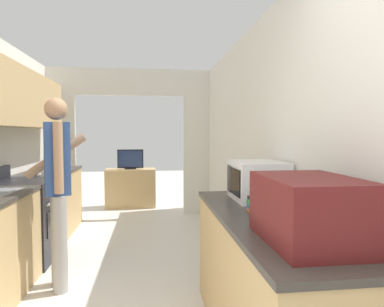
# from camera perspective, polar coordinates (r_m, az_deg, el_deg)

# --- Properties ---
(wall_right) EXTENTS (0.06, 7.44, 2.50)m
(wall_right) POSITION_cam_1_polar(r_m,az_deg,el_deg) (2.97, 13.96, 0.16)
(wall_right) COLOR silver
(wall_right) RESTS_ON ground_plane
(wall_far_with_doorway) EXTENTS (3.12, 0.06, 2.50)m
(wall_far_with_doorway) POSITION_cam_1_polar(r_m,az_deg,el_deg) (5.93, -10.23, 3.76)
(wall_far_with_doorway) COLOR silver
(wall_far_with_doorway) RESTS_ON ground_plane
(counter_left) EXTENTS (0.62, 3.85, 0.90)m
(counter_left) POSITION_cam_1_polar(r_m,az_deg,el_deg) (3.99, -27.65, -10.93)
(counter_left) COLOR tan
(counter_left) RESTS_ON ground_plane
(counter_right) EXTENTS (0.62, 1.86, 0.90)m
(counter_right) POSITION_cam_1_polar(r_m,az_deg,el_deg) (2.36, 12.62, -20.75)
(counter_right) COLOR tan
(counter_right) RESTS_ON ground_plane
(range_oven) EXTENTS (0.66, 0.74, 1.04)m
(range_oven) POSITION_cam_1_polar(r_m,az_deg,el_deg) (4.25, -26.19, -9.97)
(range_oven) COLOR black
(range_oven) RESTS_ON ground_plane
(person) EXTENTS (0.55, 0.45, 1.73)m
(person) POSITION_cam_1_polar(r_m,az_deg,el_deg) (3.31, -21.47, -5.16)
(person) COLOR #9E9E9E
(person) RESTS_ON ground_plane
(suitcase) EXTENTS (0.40, 0.60, 0.31)m
(suitcase) POSITION_cam_1_polar(r_m,az_deg,el_deg) (1.71, 18.84, -8.83)
(suitcase) COLOR #5B1919
(suitcase) RESTS_ON counter_right
(microwave) EXTENTS (0.38, 0.46, 0.30)m
(microwave) POSITION_cam_1_polar(r_m,az_deg,el_deg) (2.69, 10.90, -4.45)
(microwave) COLOR white
(microwave) RESTS_ON counter_right
(book_stack) EXTENTS (0.25, 0.32, 0.10)m
(book_stack) POSITION_cam_1_polar(r_m,az_deg,el_deg) (2.22, 12.51, -8.69)
(book_stack) COLOR #C67028
(book_stack) RESTS_ON counter_right
(tv_cabinet) EXTENTS (0.94, 0.42, 0.73)m
(tv_cabinet) POSITION_cam_1_polar(r_m,az_deg,el_deg) (6.70, -10.15, -5.65)
(tv_cabinet) COLOR tan
(tv_cabinet) RESTS_ON ground_plane
(television) EXTENTS (0.49, 0.16, 0.37)m
(television) POSITION_cam_1_polar(r_m,az_deg,el_deg) (6.59, -10.22, -0.99)
(television) COLOR black
(television) RESTS_ON tv_cabinet
(knife) EXTENTS (0.09, 0.32, 0.02)m
(knife) POSITION_cam_1_polar(r_m,az_deg,el_deg) (4.60, -24.44, -3.22)
(knife) COLOR #B7B7BC
(knife) RESTS_ON counter_left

